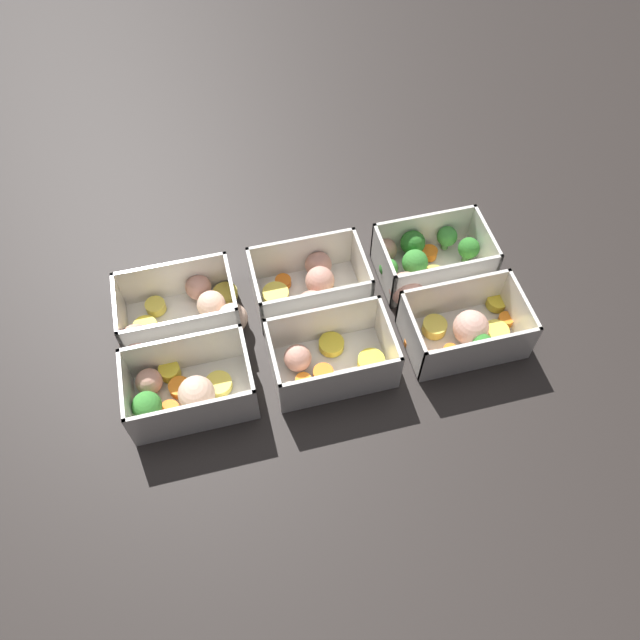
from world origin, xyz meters
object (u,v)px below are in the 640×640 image
(container_near_center, at_px, (328,358))
(container_near_right, at_px, (467,330))
(container_near_left, at_px, (183,390))
(container_far_right, at_px, (423,263))
(container_far_center, at_px, (312,286))
(container_far_left, at_px, (184,314))

(container_near_center, height_order, container_near_right, same)
(container_near_left, height_order, container_far_right, same)
(container_near_center, height_order, container_far_center, same)
(container_near_left, xyz_separation_m, container_near_center, (0.20, 0.00, -0.00))
(container_far_left, bearing_deg, container_near_left, -97.64)
(container_near_right, relative_size, container_far_left, 0.90)
(container_near_center, xyz_separation_m, container_near_right, (0.20, -0.00, 0.00))
(container_near_center, xyz_separation_m, container_far_left, (-0.18, 0.12, 0.00))
(container_near_left, height_order, container_near_center, same)
(container_near_right, height_order, container_far_right, same)
(container_near_right, bearing_deg, container_far_center, 146.57)
(container_near_left, height_order, container_near_right, same)
(container_near_center, relative_size, container_near_right, 0.93)
(container_near_right, relative_size, container_far_center, 1.07)
(container_near_left, relative_size, container_near_center, 1.00)
(container_far_left, relative_size, container_far_right, 1.14)
(container_near_center, height_order, container_far_left, same)
(container_near_right, relative_size, container_far_right, 1.02)
(container_near_right, xyz_separation_m, container_far_left, (-0.38, 0.12, 0.00))
(container_near_left, relative_size, container_near_right, 0.93)
(container_near_right, bearing_deg, container_far_right, 99.22)
(container_near_center, bearing_deg, container_near_left, -179.34)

